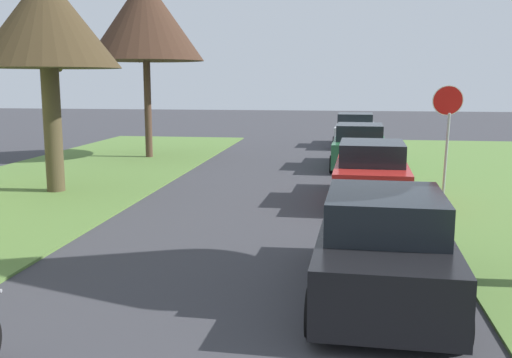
{
  "coord_description": "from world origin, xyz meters",
  "views": [
    {
      "loc": [
        1.6,
        -1.21,
        3.14
      ],
      "look_at": [
        0.44,
        6.83,
        1.76
      ],
      "focal_mm": 41.14,
      "sensor_mm": 36.0,
      "label": 1
    }
  ],
  "objects_px": {
    "street_tree_left_far": "(145,19)",
    "parked_sedan_black": "(383,247)",
    "parked_sedan_silver": "(355,131)",
    "parked_sedan_green": "(359,147)",
    "stop_sign_far": "(447,116)",
    "street_tree_left_mid_b": "(47,22)",
    "parked_sedan_red": "(371,174)"
  },
  "relations": [
    {
      "from": "parked_sedan_silver",
      "to": "parked_sedan_black",
      "type": "bearing_deg",
      "value": -90.07
    },
    {
      "from": "parked_sedan_black",
      "to": "parked_sedan_silver",
      "type": "height_order",
      "value": "same"
    },
    {
      "from": "street_tree_left_far",
      "to": "parked_sedan_red",
      "type": "xyz_separation_m",
      "value": [
        8.51,
        -7.44,
        -4.77
      ]
    },
    {
      "from": "parked_sedan_black",
      "to": "parked_sedan_silver",
      "type": "relative_size",
      "value": 1.0
    },
    {
      "from": "stop_sign_far",
      "to": "street_tree_left_far",
      "type": "xyz_separation_m",
      "value": [
        -10.49,
        6.62,
        3.31
      ]
    },
    {
      "from": "parked_sedan_black",
      "to": "parked_sedan_green",
      "type": "bearing_deg",
      "value": 89.87
    },
    {
      "from": "street_tree_left_mid_b",
      "to": "parked_sedan_silver",
      "type": "bearing_deg",
      "value": 56.9
    },
    {
      "from": "stop_sign_far",
      "to": "parked_sedan_red",
      "type": "relative_size",
      "value": 0.66
    },
    {
      "from": "parked_sedan_silver",
      "to": "parked_sedan_green",
      "type": "bearing_deg",
      "value": -89.97
    },
    {
      "from": "parked_sedan_green",
      "to": "parked_sedan_silver",
      "type": "distance_m",
      "value": 6.96
    },
    {
      "from": "stop_sign_far",
      "to": "parked_sedan_red",
      "type": "xyz_separation_m",
      "value": [
        -1.99,
        -0.82,
        -1.46
      ]
    },
    {
      "from": "street_tree_left_mid_b",
      "to": "parked_sedan_green",
      "type": "bearing_deg",
      "value": 35.88
    },
    {
      "from": "stop_sign_far",
      "to": "street_tree_left_mid_b",
      "type": "bearing_deg",
      "value": -175.12
    },
    {
      "from": "parked_sedan_red",
      "to": "stop_sign_far",
      "type": "bearing_deg",
      "value": 22.47
    },
    {
      "from": "parked_sedan_green",
      "to": "parked_sedan_silver",
      "type": "height_order",
      "value": "same"
    },
    {
      "from": "street_tree_left_far",
      "to": "parked_sedan_green",
      "type": "relative_size",
      "value": 1.59
    },
    {
      "from": "street_tree_left_far",
      "to": "parked_sedan_green",
      "type": "distance_m",
      "value": 9.73
    },
    {
      "from": "street_tree_left_far",
      "to": "parked_sedan_black",
      "type": "xyz_separation_m",
      "value": [
        8.35,
        -14.35,
        -4.77
      ]
    },
    {
      "from": "stop_sign_far",
      "to": "parked_sedan_black",
      "type": "height_order",
      "value": "stop_sign_far"
    },
    {
      "from": "street_tree_left_mid_b",
      "to": "parked_sedan_red",
      "type": "xyz_separation_m",
      "value": [
        8.72,
        0.09,
        -3.94
      ]
    },
    {
      "from": "street_tree_left_mid_b",
      "to": "parked_sedan_black",
      "type": "bearing_deg",
      "value": -38.51
    },
    {
      "from": "parked_sedan_silver",
      "to": "street_tree_left_far",
      "type": "bearing_deg",
      "value": -146.02
    },
    {
      "from": "stop_sign_far",
      "to": "street_tree_left_mid_b",
      "type": "distance_m",
      "value": 11.03
    },
    {
      "from": "street_tree_left_mid_b",
      "to": "parked_sedan_silver",
      "type": "relative_size",
      "value": 1.34
    },
    {
      "from": "parked_sedan_silver",
      "to": "stop_sign_far",
      "type": "bearing_deg",
      "value": -80.21
    },
    {
      "from": "parked_sedan_black",
      "to": "parked_sedan_red",
      "type": "distance_m",
      "value": 6.91
    },
    {
      "from": "parked_sedan_black",
      "to": "parked_sedan_red",
      "type": "height_order",
      "value": "same"
    },
    {
      "from": "parked_sedan_red",
      "to": "parked_sedan_silver",
      "type": "xyz_separation_m",
      "value": [
        -0.13,
        13.09,
        0.0
      ]
    },
    {
      "from": "street_tree_left_far",
      "to": "parked_sedan_black",
      "type": "relative_size",
      "value": 1.59
    },
    {
      "from": "stop_sign_far",
      "to": "parked_sedan_black",
      "type": "xyz_separation_m",
      "value": [
        -2.14,
        -7.73,
        -1.46
      ]
    },
    {
      "from": "stop_sign_far",
      "to": "street_tree_left_far",
      "type": "distance_m",
      "value": 12.84
    },
    {
      "from": "parked_sedan_black",
      "to": "parked_sedan_green",
      "type": "relative_size",
      "value": 1.0
    }
  ]
}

